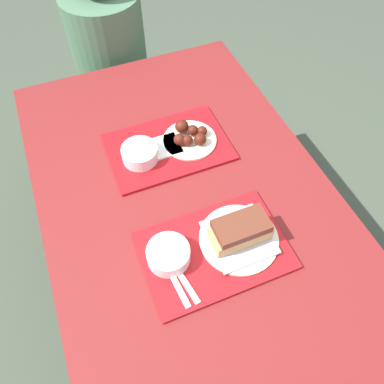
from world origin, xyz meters
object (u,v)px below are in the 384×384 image
Objects in this scene: bowl_coleslaw_near at (168,254)px; bowl_coleslaw_far at (140,153)px; tray_far at (168,147)px; person_seated_across at (107,40)px; tray_near at (216,250)px; brisket_sandwich_plate at (240,234)px; wings_plate_far at (189,136)px.

bowl_coleslaw_near is 1.00× the size of bowl_coleslaw_far.
person_seated_across is (-0.03, 0.75, -0.02)m from tray_far.
tray_near is 1.78× the size of brisket_sandwich_plate.
brisket_sandwich_plate is (0.21, -0.02, 0.01)m from bowl_coleslaw_near.
bowl_coleslaw_near is 0.18× the size of person_seated_across.
tray_near is 3.40× the size of bowl_coleslaw_far.
bowl_coleslaw_near is at bearing -95.69° from person_seated_across.
wings_plate_far is (0.01, 0.43, -0.02)m from brisket_sandwich_plate.
wings_plate_far is (0.19, 0.02, -0.01)m from bowl_coleslaw_far.
tray_far is at bearing 98.82° from brisket_sandwich_plate.
bowl_coleslaw_near is (-0.15, -0.41, 0.03)m from tray_far.
person_seated_across is at bearing 98.42° from wings_plate_far.
brisket_sandwich_plate is at bearing -91.80° from wings_plate_far.
bowl_coleslaw_near reaches higher than tray_near.
brisket_sandwich_plate is at bearing -85.25° from person_seated_across.
bowl_coleslaw_far is (-0.10, 0.42, 0.03)m from tray_near.
wings_plate_far reaches higher than bowl_coleslaw_far.
tray_near is 0.60× the size of person_seated_across.
brisket_sandwich_plate is (0.07, -0.43, 0.04)m from tray_far.
tray_far is 0.75m from person_seated_across.
person_seated_across is (-0.11, 0.76, -0.04)m from wings_plate_far.
person_seated_across is at bearing 92.39° from tray_far.
tray_far is at bearing -87.61° from person_seated_across.
tray_near is at bearing -91.21° from tray_far.
tray_near is 0.44m from tray_far.
bowl_coleslaw_near is at bearing -119.12° from wings_plate_far.
bowl_coleslaw_far is at bearing 84.39° from bowl_coleslaw_near.
tray_near is 0.14m from bowl_coleslaw_near.
brisket_sandwich_plate reaches higher than tray_near.
bowl_coleslaw_far is (-0.11, -0.02, 0.03)m from tray_far.
person_seated_across is at bearing 94.75° from brisket_sandwich_plate.
bowl_coleslaw_far is (0.04, 0.39, 0.00)m from bowl_coleslaw_near.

